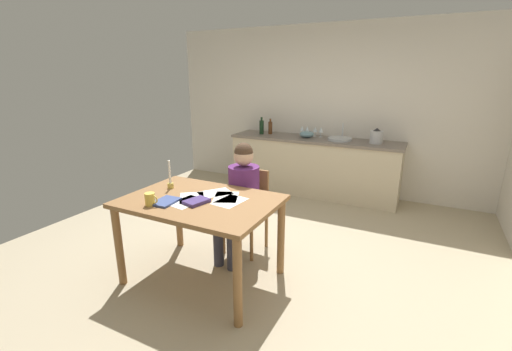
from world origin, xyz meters
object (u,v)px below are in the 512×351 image
Objects in this scene: sink_unit at (340,139)px; wine_glass_back_right at (302,129)px; stovetop_kettle at (376,137)px; dining_table at (201,211)px; wine_glass_by_kettle at (315,130)px; book_cookery at (166,202)px; candlestick at (170,180)px; book_magazine at (197,201)px; person_seated at (241,194)px; wine_glass_near_sink at (321,130)px; chair_at_table at (248,206)px; mixing_bowl at (307,134)px; wine_glass_back_left at (307,129)px; bottle_vinegar at (270,127)px; coffee_mug at (150,199)px; bottle_oil at (262,127)px.

sink_unit is 2.34× the size of wine_glass_back_right.
dining_table is at bearing -111.11° from stovetop_kettle.
wine_glass_by_kettle is (-0.95, 0.15, 0.01)m from stovetop_kettle.
book_cookery is 3.09m from sink_unit.
candlestick reaches higher than book_magazine.
wine_glass_back_right is at bearing 94.63° from person_seated.
chair_at_table is at bearing -93.09° from wine_glass_near_sink.
mixing_bowl is at bearing 179.94° from stovetop_kettle.
book_magazine is 0.93× the size of stovetop_kettle.
person_seated is at bearing -113.84° from stovetop_kettle.
book_cookery is 1.55× the size of wine_glass_back_left.
wine_glass_near_sink is (0.18, 0.15, 0.06)m from mixing_bowl.
wine_glass_near_sink is at bearing 39.26° from mixing_bowl.
wine_glass_back_left is (-0.01, 2.93, 0.33)m from dining_table.
dining_table is 6.10× the size of stovetop_kettle.
book_magazine is at bearing 21.70° from book_cookery.
book_magazine is at bearing -87.58° from wine_glass_back_right.
stovetop_kettle is at bearing 64.73° from chair_at_table.
book_cookery is at bearing -113.33° from stovetop_kettle.
wine_glass_back_right is at bearing 180.00° from wine_glass_back_left.
wine_glass_by_kettle is (0.02, 2.22, 0.52)m from chair_at_table.
wine_glass_near_sink is 0.31m from wine_glass_back_right.
book_magazine is at bearing -95.57° from person_seated.
dining_table is 2.92m from bottle_vinegar.
book_magazine is 0.85× the size of book_cookery.
coffee_mug is (-0.38, -0.87, 0.17)m from person_seated.
wine_glass_back_left is at bearing 81.38° from candlestick.
person_seated reaches higher than wine_glass_near_sink.
sink_unit is (0.46, 2.08, 0.43)m from chair_at_table.
stovetop_kettle is 1.43× the size of wine_glass_by_kettle.
stovetop_kettle is at bearing -8.94° from wine_glass_by_kettle.
coffee_mug is at bearing -113.74° from stovetop_kettle.
dining_table is 3.00m from stovetop_kettle.
stovetop_kettle is (1.05, 2.88, 0.19)m from book_magazine.
wine_glass_near_sink is at bearing 6.78° from bottle_vinegar.
candlestick is at bearing -98.62° from wine_glass_back_left.
dining_table is 0.57m from person_seated.
sink_unit is at bearing -12.59° from wine_glass_back_right.
chair_at_table reaches higher than book_magazine.
stovetop_kettle reaches higher than mixing_bowl.
bottle_oil is at bearing 110.86° from person_seated.
book_cookery is at bearing -92.10° from wine_glass_back_right.
sink_unit is at bearing 78.29° from person_seated.
bottle_vinegar reaches higher than book_cookery.
dining_table is 2.96m from wine_glass_near_sink.
bottle_vinegar is 0.66m from mixing_bowl.
sink_unit is at bearing -2.28° from bottle_vinegar.
bottle_vinegar is (-0.40, 3.04, 0.21)m from book_cookery.
mixing_bowl reaches higher than book_magazine.
stovetop_kettle reaches higher than chair_at_table.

